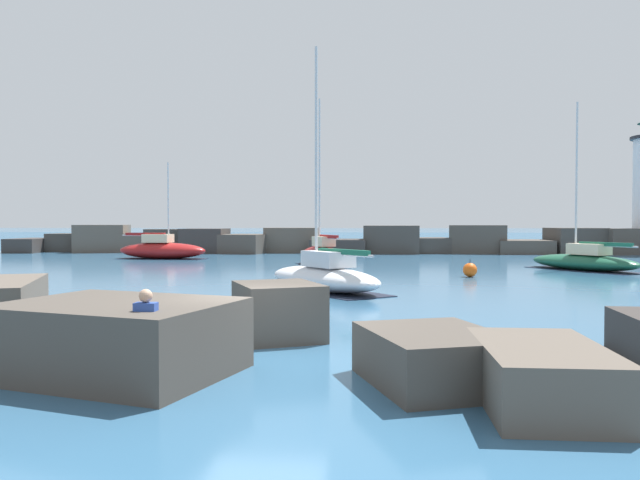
{
  "coord_description": "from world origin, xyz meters",
  "views": [
    {
      "loc": [
        2.16,
        -12.44,
        2.79
      ],
      "look_at": [
        -1.48,
        32.39,
        1.53
      ],
      "focal_mm": 35.0,
      "sensor_mm": 36.0,
      "label": 1
    }
  ],
  "objects_px": {
    "mooring_buoy_orange_near": "(470,270)",
    "sailboat_moored_3": "(322,254)",
    "sailboat_moored_2": "(324,276)",
    "sailboat_moored_0": "(584,261)",
    "sailboat_moored_5": "(162,250)",
    "person_on_rocks": "(146,334)"
  },
  "relations": [
    {
      "from": "mooring_buoy_orange_near",
      "to": "sailboat_moored_3",
      "type": "bearing_deg",
      "value": 136.44
    },
    {
      "from": "sailboat_moored_2",
      "to": "sailboat_moored_3",
      "type": "distance_m",
      "value": 14.93
    },
    {
      "from": "sailboat_moored_0",
      "to": "mooring_buoy_orange_near",
      "type": "height_order",
      "value": "sailboat_moored_0"
    },
    {
      "from": "sailboat_moored_0",
      "to": "sailboat_moored_5",
      "type": "distance_m",
      "value": 29.91
    },
    {
      "from": "sailboat_moored_5",
      "to": "person_on_rocks",
      "type": "relative_size",
      "value": 4.35
    },
    {
      "from": "sailboat_moored_5",
      "to": "sailboat_moored_0",
      "type": "bearing_deg",
      "value": -18.05
    },
    {
      "from": "sailboat_moored_3",
      "to": "sailboat_moored_0",
      "type": "bearing_deg",
      "value": -9.99
    },
    {
      "from": "sailboat_moored_5",
      "to": "mooring_buoy_orange_near",
      "type": "distance_m",
      "value": 25.5
    },
    {
      "from": "sailboat_moored_3",
      "to": "mooring_buoy_orange_near",
      "type": "bearing_deg",
      "value": -43.56
    },
    {
      "from": "sailboat_moored_3",
      "to": "person_on_rocks",
      "type": "height_order",
      "value": "sailboat_moored_3"
    },
    {
      "from": "sailboat_moored_5",
      "to": "sailboat_moored_2",
      "type": "bearing_deg",
      "value": -56.62
    },
    {
      "from": "sailboat_moored_2",
      "to": "sailboat_moored_5",
      "type": "height_order",
      "value": "sailboat_moored_2"
    },
    {
      "from": "sailboat_moored_3",
      "to": "sailboat_moored_5",
      "type": "bearing_deg",
      "value": 153.13
    },
    {
      "from": "sailboat_moored_0",
      "to": "sailboat_moored_2",
      "type": "height_order",
      "value": "sailboat_moored_2"
    },
    {
      "from": "sailboat_moored_0",
      "to": "sailboat_moored_5",
      "type": "bearing_deg",
      "value": 161.95
    },
    {
      "from": "sailboat_moored_2",
      "to": "mooring_buoy_orange_near",
      "type": "distance_m",
      "value": 9.94
    },
    {
      "from": "sailboat_moored_0",
      "to": "sailboat_moored_3",
      "type": "height_order",
      "value": "sailboat_moored_3"
    },
    {
      "from": "sailboat_moored_0",
      "to": "sailboat_moored_2",
      "type": "bearing_deg",
      "value": -139.76
    },
    {
      "from": "sailboat_moored_2",
      "to": "mooring_buoy_orange_near",
      "type": "height_order",
      "value": "sailboat_moored_2"
    },
    {
      "from": "sailboat_moored_3",
      "to": "mooring_buoy_orange_near",
      "type": "xyz_separation_m",
      "value": [
        8.21,
        -7.81,
        -0.39
      ]
    },
    {
      "from": "sailboat_moored_0",
      "to": "mooring_buoy_orange_near",
      "type": "relative_size",
      "value": 10.71
    },
    {
      "from": "sailboat_moored_0",
      "to": "mooring_buoy_orange_near",
      "type": "bearing_deg",
      "value": -145.42
    }
  ]
}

